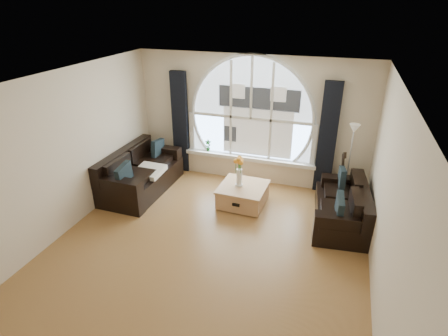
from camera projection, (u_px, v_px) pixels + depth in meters
The scene contains 21 objects.
ground at pixel (207, 249), 5.90m from camera, with size 5.00×5.50×0.01m, color brown.
ceiling at pixel (203, 82), 4.75m from camera, with size 5.00×5.50×0.01m, color silver.
wall_back at pixel (251, 120), 7.69m from camera, with size 5.00×0.01×2.70m, color beige.
wall_front at pixel (85, 316), 2.97m from camera, with size 5.00×0.01×2.70m, color beige.
wall_left at pixel (65, 154), 6.03m from camera, with size 0.01×5.50×2.70m, color beige.
wall_right at pixel (388, 202), 4.62m from camera, with size 0.01×5.50×2.70m, color beige.
attic_slope at pixel (377, 124), 4.28m from camera, with size 0.92×5.50×0.72m, color silver.
arched_window at pixel (251, 108), 7.54m from camera, with size 2.60×0.06×2.15m, color silver.
window_sill at pixel (249, 158), 7.96m from camera, with size 2.90×0.22×0.08m, color white.
window_frame at pixel (251, 108), 7.52m from camera, with size 2.76×0.08×2.15m, color white.
neighbor_house at pixel (258, 114), 7.54m from camera, with size 1.70×0.02×1.50m, color silver.
curtain_left at pixel (180, 123), 8.12m from camera, with size 0.35×0.12×2.30m, color black.
curtain_right at pixel (327, 139), 7.22m from camera, with size 0.35×0.12×2.30m, color black.
sofa_left at pixel (141, 173), 7.54m from camera, with size 0.98×1.95×0.87m, color black.
sofa_right at pixel (342, 203), 6.42m from camera, with size 0.83×1.67×0.74m, color black.
coffee_chest at pixel (243, 194), 7.10m from camera, with size 0.89×0.89×0.43m, color tan.
throw_blanket at pixel (149, 171), 7.38m from camera, with size 0.55×0.55×0.10m, color silver.
vase_flowers at pixel (239, 167), 6.87m from camera, with size 0.24×0.24×0.70m, color white.
floor_lamp at pixel (349, 164), 6.97m from camera, with size 0.24×0.24×1.60m, color #B2B2B2.
guitar at pixel (341, 175), 7.15m from camera, with size 0.36×0.24×1.06m, color olive.
potted_plant at pixel (208, 145), 8.16m from camera, with size 0.14×0.09×0.26m, color #1E6023.
Camera 1 is at (1.76, -4.44, 3.72)m, focal length 29.09 mm.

